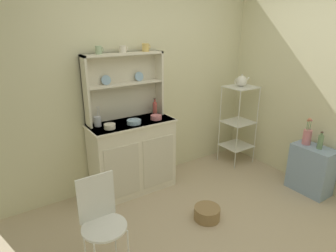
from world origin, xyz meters
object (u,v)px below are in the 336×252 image
cup_sage_0 (99,50)px  jam_bottle (155,108)px  bowl_mixing_large (110,126)px  flower_vase (307,136)px  porcelain_teapot (242,81)px  bakers_rack (238,118)px  oil_bottle (320,142)px  hutch_shelf_unit (123,82)px  floor_basket (207,213)px  hutch_cabinet (133,156)px  side_shelf_blue (311,169)px  wire_chair (101,216)px  utensil_jar (98,121)px

cup_sage_0 → jam_bottle: bearing=-3.1°
bowl_mixing_large → flower_vase: bearing=-26.6°
cup_sage_0 → porcelain_teapot: size_ratio=0.36×
bowl_mixing_large → bakers_rack: bearing=-2.1°
cup_sage_0 → oil_bottle: (2.07, -1.41, -1.03)m
hutch_shelf_unit → floor_basket: (0.37, -1.13, -1.27)m
bowl_mixing_large → hutch_cabinet: bearing=13.9°
hutch_shelf_unit → side_shelf_blue: hutch_shelf_unit is taller
side_shelf_blue → floor_basket: size_ratio=2.12×
cup_sage_0 → bowl_mixing_large: 0.82m
flower_vase → bakers_rack: bearing=98.8°
floor_basket → hutch_shelf_unit: bearing=108.2°
hutch_cabinet → hutch_shelf_unit: size_ratio=1.07×
wire_chair → cup_sage_0: cup_sage_0 is taller
bowl_mixing_large → utensil_jar: 0.17m
hutch_cabinet → bowl_mixing_large: bowl_mixing_large is taller
bakers_rack → utensil_jar: (-2.01, 0.22, 0.26)m
hutch_cabinet → floor_basket: bearing=-68.9°
bakers_rack → side_shelf_blue: (0.15, -1.09, -0.39)m
bowl_mixing_large → utensil_jar: size_ratio=0.56×
oil_bottle → hutch_shelf_unit: bearing=141.0°
cup_sage_0 → hutch_shelf_unit: bearing=8.6°
porcelain_teapot → jam_bottle: bearing=169.7°
hutch_cabinet → side_shelf_blue: hutch_cabinet is taller
utensil_jar → hutch_cabinet: bearing=-11.8°
cup_sage_0 → wire_chair: bearing=-114.3°
wire_chair → porcelain_teapot: 2.66m
side_shelf_blue → floor_basket: bearing=169.3°
bakers_rack → cup_sage_0: 2.19m
bowl_mixing_large → flower_vase: (2.08, -1.04, -0.22)m
flower_vase → oil_bottle: (0.00, -0.17, -0.01)m
bakers_rack → porcelain_teapot: 0.53m
floor_basket → cup_sage_0: 2.07m
flower_vase → hutch_shelf_unit: bearing=144.4°
hutch_shelf_unit → bowl_mixing_large: hutch_shelf_unit is taller
porcelain_teapot → oil_bottle: bearing=-82.4°
cup_sage_0 → jam_bottle: cup_sage_0 is taller
utensil_jar → flower_vase: size_ratio=0.67×
bakers_rack → utensil_jar: size_ratio=5.10×
bakers_rack → oil_bottle: bearing=-82.5°
jam_bottle → flower_vase: jam_bottle is taller
bakers_rack → porcelain_teapot: size_ratio=4.76×
hutch_shelf_unit → side_shelf_blue: (1.79, -1.40, -1.04)m
porcelain_teapot → floor_basket: bearing=-146.9°
hutch_cabinet → flower_vase: bearing=-31.9°
side_shelf_blue → cup_sage_0: size_ratio=6.83×
hutch_shelf_unit → utensil_jar: (-0.37, -0.09, -0.39)m
jam_bottle → oil_bottle: jam_bottle is taller
side_shelf_blue → porcelain_teapot: (-0.15, 1.09, 0.93)m
hutch_cabinet → floor_basket: hutch_cabinet is taller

